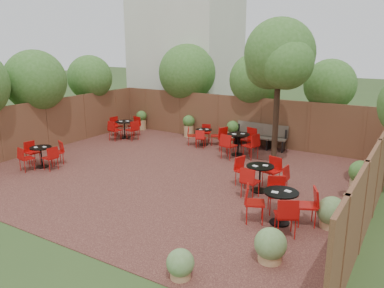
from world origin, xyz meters
The scene contains 13 objects.
ground centered at (0.00, 0.00, 0.00)m, with size 80.00×80.00×0.00m, color #354F23.
courtyard_paving centered at (0.00, 0.00, 0.01)m, with size 12.00×10.00×0.02m, color #391A17.
fence_back centered at (0.00, 5.00, 1.00)m, with size 12.00×0.08×2.00m, color #56341F.
fence_left centered at (-6.00, 0.00, 1.00)m, with size 0.08×10.00×2.00m, color #56341F.
fence_right centered at (6.00, 0.00, 1.00)m, with size 0.08×10.00×2.00m, color #56341F.
neighbour_building centered at (-4.50, 8.00, 4.00)m, with size 5.00×4.00×8.00m, color beige.
overhang_foliage centered at (-2.82, 2.45, 2.71)m, with size 15.60×10.85×2.67m.
courtyard_tree centered at (2.36, 3.00, 3.68)m, with size 2.60×2.50×5.01m.
park_bench_left centered at (0.89, 4.63, 0.53)m, with size 1.62×0.62×0.98m.
park_bench_right centered at (1.50, 4.63, 0.52)m, with size 1.61×0.69×0.97m.
bistro_tables centered at (0.11, 1.06, 0.47)m, with size 10.44×6.96×0.96m.
planters centered at (0.41, 3.36, 0.57)m, with size 11.14×4.39×1.13m.
low_shrubs centered at (4.66, -2.57, 0.35)m, with size 2.51×4.13×0.75m.
Camera 1 is at (6.85, -9.89, 4.25)m, focal length 36.27 mm.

